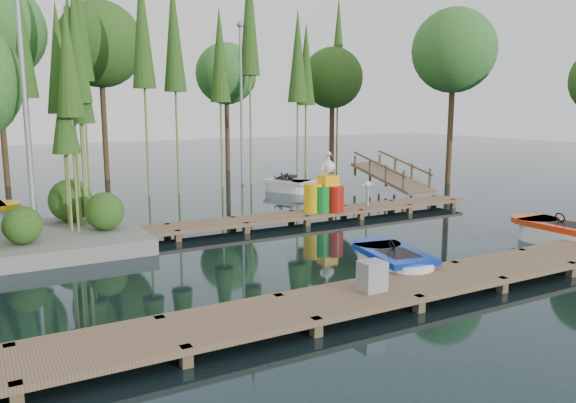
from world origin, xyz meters
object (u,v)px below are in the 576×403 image
utility_cabinet (372,276)px  drum_cluster (329,194)px  boat_blue (393,263)px  yellow_barrel (313,198)px  boat_red (562,234)px

utility_cabinet → drum_cluster: bearing=62.2°
boat_blue → drum_cluster: size_ratio=1.36×
boat_blue → utility_cabinet: 2.20m
yellow_barrel → drum_cluster: drum_cluster is taller
utility_cabinet → drum_cluster: 7.75m
boat_red → yellow_barrel: yellow_barrel is taller
utility_cabinet → yellow_barrel: yellow_barrel is taller
utility_cabinet → yellow_barrel: bearing=66.1°
yellow_barrel → drum_cluster: 0.55m
boat_red → yellow_barrel: 7.10m
boat_blue → yellow_barrel: yellow_barrel is taller
yellow_barrel → boat_red: bearing=-54.4°
utility_cabinet → boat_red: bearing=9.8°
boat_red → utility_cabinet: bearing=-171.3°
yellow_barrel → boat_blue: bearing=-104.4°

